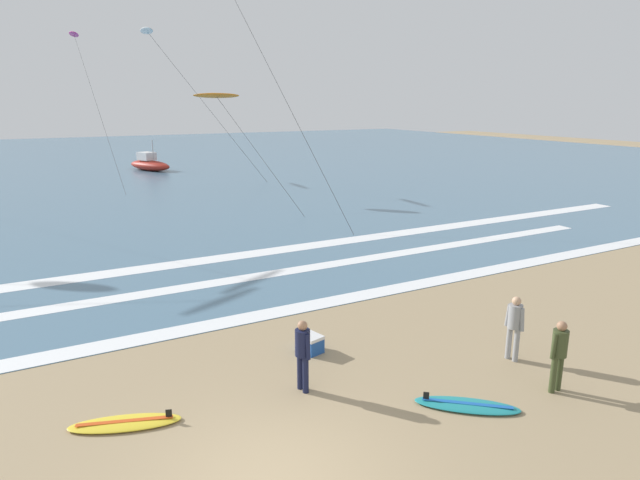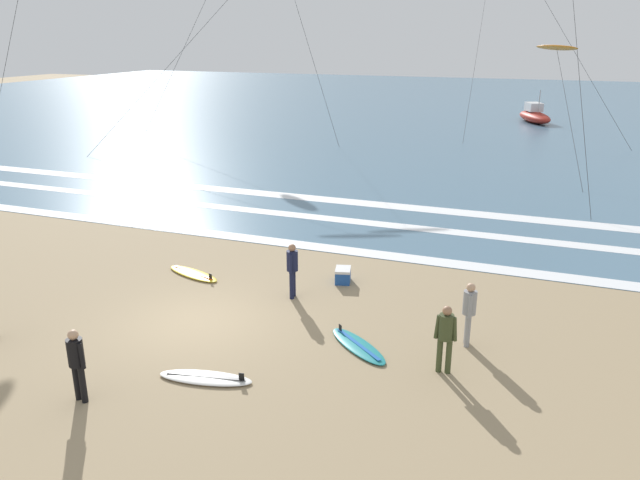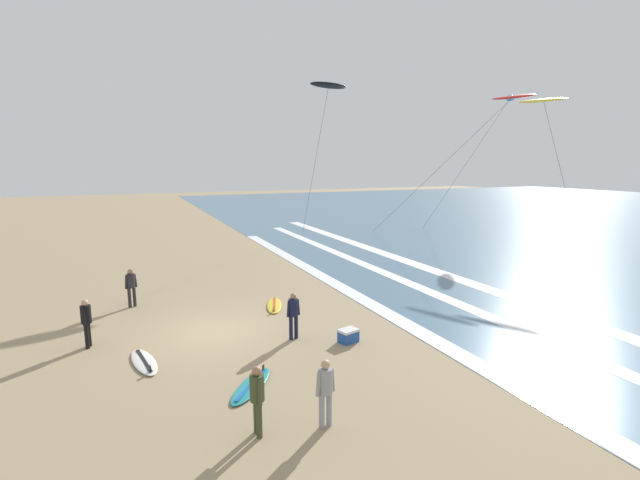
{
  "view_description": "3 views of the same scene",
  "coord_description": "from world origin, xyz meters",
  "views": [
    {
      "loc": [
        -2.82,
        -6.96,
        6.0
      ],
      "look_at": [
        3.15,
        4.15,
        2.74
      ],
      "focal_mm": 30.14,
      "sensor_mm": 36.0,
      "label": 1
    },
    {
      "loc": [
        8.16,
        -12.45,
        7.15
      ],
      "look_at": [
        2.26,
        3.16,
        1.52
      ],
      "focal_mm": 34.48,
      "sensor_mm": 36.0,
      "label": 2
    },
    {
      "loc": [
        15.01,
        -2.53,
        5.84
      ],
      "look_at": [
        -0.59,
        4.32,
        2.89
      ],
      "focal_mm": 24.68,
      "sensor_mm": 36.0,
      "label": 3
    }
  ],
  "objects": [
    {
      "name": "ocean_surface",
      "position": [
        0.0,
        51.19,
        0.01
      ],
      "size": [
        140.0,
        90.0,
        0.01
      ],
      "primitive_type": "cube",
      "color": "slate",
      "rests_on": "ground"
    },
    {
      "name": "wave_foam_shoreline",
      "position": [
        1.35,
        6.59,
        0.01
      ],
      "size": [
        42.2,
        0.76,
        0.01
      ],
      "primitive_type": "cube",
      "color": "white",
      "rests_on": "ocean_surface"
    },
    {
      "name": "wave_foam_mid_break",
      "position": [
        -1.72,
        9.99,
        0.01
      ],
      "size": [
        43.58,
        0.73,
        0.01
      ],
      "primitive_type": "cube",
      "color": "white",
      "rests_on": "ocean_surface"
    },
    {
      "name": "wave_foam_outer_break",
      "position": [
        0.26,
        12.77,
        0.01
      ],
      "size": [
        53.57,
        0.97,
        0.01
      ],
      "primitive_type": "cube",
      "color": "white",
      "rests_on": "ocean_surface"
    },
    {
      "name": "surfer_foreground_main",
      "position": [
        1.75,
        2.31,
        0.96
      ],
      "size": [
        0.32,
        0.52,
        1.6
      ],
      "color": "#141938",
      "rests_on": "ground"
    },
    {
      "name": "surfer_right_near",
      "position": [
        6.78,
        1.21,
        0.96
      ],
      "size": [
        0.32,
        0.52,
        1.6
      ],
      "color": "gray",
      "rests_on": "ground"
    },
    {
      "name": "surfer_mid_group",
      "position": [
        6.48,
        -0.26,
        0.96
      ],
      "size": [
        0.51,
        0.32,
        1.6
      ],
      "color": "#384223",
      "rests_on": "ground"
    },
    {
      "name": "surfboard_foreground_flat",
      "position": [
        -1.82,
        2.77,
        0.05
      ],
      "size": [
        2.18,
        1.24,
        0.25
      ],
      "color": "yellow",
      "rests_on": "ground"
    },
    {
      "name": "surfboard_right_spare",
      "position": [
        4.38,
        0.14,
        0.05
      ],
      "size": [
        2.0,
        1.8,
        0.25
      ],
      "color": "teal",
      "rests_on": "ground"
    },
    {
      "name": "kite_orange_low_near",
      "position": [
        7.85,
        26.49,
        6.34
      ],
      "size": [
        3.4,
        9.65,
        6.59
      ],
      "color": "orange",
      "rests_on": "ground"
    },
    {
      "name": "kite_white_high_right",
      "position": [
        5.6,
        34.6,
        10.81
      ],
      "size": [
        7.94,
        5.13,
        11.1
      ],
      "color": "white",
      "rests_on": "ground"
    },
    {
      "name": "kite_magenta_distant_low",
      "position": [
        1.67,
        44.81,
        11.37
      ],
      "size": [
        1.29,
        16.43,
        11.69
      ],
      "color": "#CC2384",
      "rests_on": "ground"
    },
    {
      "name": "offshore_boat",
      "position": [
        6.6,
        42.87,
        0.55
      ],
      "size": [
        3.66,
        5.44,
        2.7
      ],
      "color": "maroon",
      "rests_on": "ground"
    },
    {
      "name": "cooler_box",
      "position": [
        2.73,
        3.89,
        0.22
      ],
      "size": [
        0.59,
        0.71,
        0.44
      ],
      "color": "#1E4C9E",
      "rests_on": "ground"
    }
  ]
}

